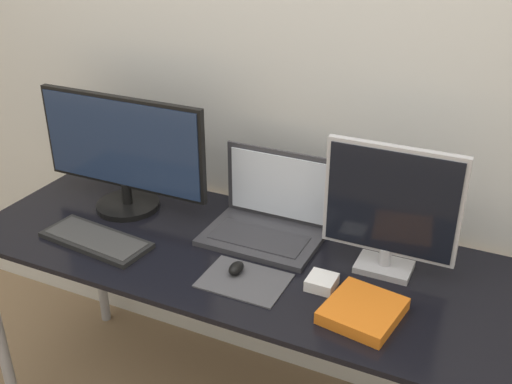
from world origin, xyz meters
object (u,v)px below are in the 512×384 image
laptop (268,215)px  book (363,311)px  monitor_right (391,208)px  keyboard (96,240)px  monitor_left (123,152)px  power_brick (322,282)px  mouse (237,268)px

laptop → book: 0.51m
monitor_right → keyboard: bearing=-164.6°
keyboard → book: book is taller
monitor_right → laptop: size_ratio=1.07×
monitor_left → keyboard: 0.32m
monitor_left → power_brick: (0.80, -0.17, -0.20)m
keyboard → book: bearing=-0.0°
laptop → keyboard: laptop is taller
monitor_left → monitor_right: (0.94, 0.00, -0.01)m
laptop → mouse: (0.02, -0.26, -0.04)m
laptop → power_brick: (0.27, -0.22, -0.05)m
keyboard → power_brick: size_ratio=4.67×
monitor_left → laptop: 0.55m
laptop → book: (0.41, -0.30, -0.05)m
monitor_right → power_brick: 0.29m
book → mouse: bearing=175.4°
monitor_left → mouse: monitor_left is taller
monitor_right → book: 0.31m
monitor_left → book: size_ratio=2.82×
mouse → book: bearing=-4.6°
keyboard → power_brick: (0.75, 0.08, 0.01)m
mouse → monitor_left: bearing=158.8°
mouse → power_brick: 0.25m
mouse → power_brick: bearing=10.4°
keyboard → mouse: (0.50, 0.03, 0.01)m
monitor_right → laptop: (-0.41, 0.05, -0.14)m
keyboard → mouse: size_ratio=6.05×
monitor_left → monitor_right: 0.94m
mouse → laptop: bearing=93.5°
keyboard → monitor_right: bearing=15.4°
laptop → mouse: laptop is taller
mouse → keyboard: bearing=-176.3°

